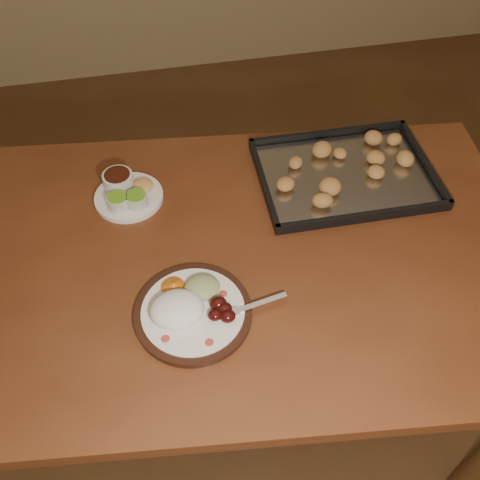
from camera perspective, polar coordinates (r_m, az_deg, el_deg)
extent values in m
plane|color=brown|center=(1.96, 1.78, -13.92)|extent=(4.00, 4.00, 0.00)
cube|color=brown|center=(1.30, -1.64, -2.13)|extent=(1.59, 1.07, 0.04)
cylinder|color=#4F3017|center=(1.94, -22.61, -1.30)|extent=(0.07, 0.07, 0.71)
cylinder|color=#4F3017|center=(1.96, 18.04, 1.27)|extent=(0.07, 0.07, 0.71)
cylinder|color=black|center=(1.18, -5.01, -7.75)|extent=(0.26, 0.26, 0.02)
cylinder|color=white|center=(1.18, -5.04, -7.52)|extent=(0.23, 0.23, 0.01)
ellipsoid|color=#B23A2A|center=(1.14, -7.96, -10.38)|extent=(0.02, 0.02, 0.00)
ellipsoid|color=#B23A2A|center=(1.13, -3.30, -10.85)|extent=(0.02, 0.02, 0.00)
ellipsoid|color=#B23A2A|center=(1.19, -1.82, -5.75)|extent=(0.02, 0.02, 0.00)
ellipsoid|color=#B23A2A|center=(1.19, -8.99, -6.81)|extent=(0.02, 0.02, 0.00)
ellipsoid|color=white|center=(1.16, -6.76, -7.34)|extent=(0.13, 0.12, 0.05)
ellipsoid|color=#410B09|center=(1.15, -2.68, -7.99)|extent=(0.03, 0.03, 0.02)
ellipsoid|color=#410B09|center=(1.16, -1.64, -7.33)|extent=(0.03, 0.03, 0.02)
ellipsoid|color=#410B09|center=(1.16, -2.34, -6.77)|extent=(0.03, 0.03, 0.02)
ellipsoid|color=#410B09|center=(1.15, -1.31, -8.12)|extent=(0.03, 0.03, 0.02)
ellipsoid|color=tan|center=(1.20, -4.08, -5.05)|extent=(0.09, 0.08, 0.03)
cone|color=#CF6212|center=(1.21, -7.15, -4.81)|extent=(0.07, 0.07, 0.03)
cube|color=white|center=(1.18, 2.18, -6.74)|extent=(0.13, 0.03, 0.00)
cube|color=white|center=(1.16, -0.88, -7.72)|extent=(0.04, 0.03, 0.00)
cylinder|color=white|center=(1.15, -1.76, -8.40)|extent=(0.03, 0.01, 0.00)
cylinder|color=white|center=(1.16, -1.86, -8.18)|extent=(0.03, 0.01, 0.00)
cylinder|color=white|center=(1.16, -1.96, -7.95)|extent=(0.03, 0.01, 0.00)
cylinder|color=white|center=(1.16, -2.06, -7.73)|extent=(0.03, 0.01, 0.00)
cylinder|color=white|center=(1.43, -11.76, 4.50)|extent=(0.18, 0.18, 0.01)
cylinder|color=beige|center=(1.40, -12.86, 4.00)|extent=(0.06, 0.06, 0.03)
cylinder|color=#5F9C1F|center=(1.38, -12.98, 4.48)|extent=(0.05, 0.05, 0.00)
cylinder|color=beige|center=(1.39, -10.94, 4.21)|extent=(0.06, 0.06, 0.03)
cylinder|color=#5F9C1F|center=(1.38, -11.05, 4.70)|extent=(0.05, 0.05, 0.00)
cylinder|color=silver|center=(1.44, -12.84, 6.15)|extent=(0.08, 0.08, 0.04)
cylinder|color=black|center=(1.43, -12.99, 6.80)|extent=(0.07, 0.07, 0.00)
ellipsoid|color=gold|center=(1.44, -10.31, 5.80)|extent=(0.05, 0.05, 0.02)
cube|color=black|center=(1.49, 11.10, 6.71)|extent=(0.47, 0.35, 0.01)
cube|color=black|center=(1.60, 9.35, 11.14)|extent=(0.47, 0.02, 0.02)
cube|color=black|center=(1.38, 13.28, 2.50)|extent=(0.47, 0.02, 0.02)
cube|color=black|center=(1.57, 19.07, 7.92)|extent=(0.02, 0.34, 0.02)
cube|color=black|center=(1.43, 2.53, 6.15)|extent=(0.02, 0.34, 0.02)
cube|color=silver|center=(1.49, 11.13, 6.89)|extent=(0.44, 0.32, 0.00)
ellipsoid|color=#BB7941|center=(1.50, 13.36, 7.67)|extent=(0.05, 0.05, 0.04)
ellipsoid|color=#BB7941|center=(1.54, 14.47, 8.81)|extent=(0.07, 0.07, 0.04)
ellipsoid|color=#BB7941|center=(1.55, 11.34, 9.91)|extent=(0.07, 0.07, 0.04)
ellipsoid|color=#BB7941|center=(1.51, 9.84, 8.81)|extent=(0.06, 0.06, 0.04)
ellipsoid|color=#BB7941|center=(1.50, 8.05, 8.89)|extent=(0.07, 0.07, 0.04)
ellipsoid|color=#BB7941|center=(1.47, 9.05, 7.54)|extent=(0.06, 0.06, 0.04)
ellipsoid|color=#BB7941|center=(1.43, 7.01, 6.42)|extent=(0.06, 0.06, 0.04)
ellipsoid|color=#BB7941|center=(1.41, 10.21, 5.11)|extent=(0.07, 0.07, 0.04)
ellipsoid|color=#BB7941|center=(1.43, 11.16, 5.87)|extent=(0.06, 0.06, 0.04)
ellipsoid|color=#BB7941|center=(1.44, 13.81, 5.48)|extent=(0.07, 0.07, 0.04)
ellipsoid|color=#BB7941|center=(1.48, 13.31, 7.06)|extent=(0.07, 0.07, 0.04)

